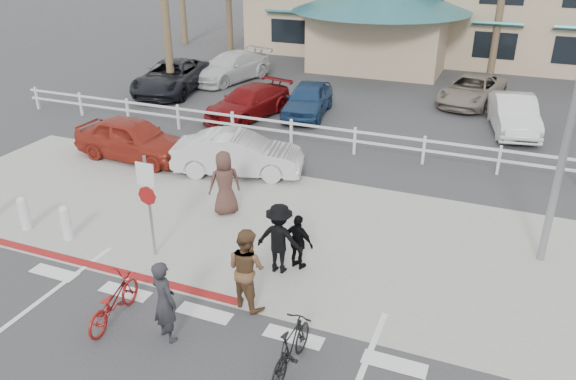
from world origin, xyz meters
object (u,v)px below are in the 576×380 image
at_px(bike_black, 291,347).
at_px(car_red_compact, 133,139).
at_px(car_white_sedan, 238,154).
at_px(sign_post, 149,201).
at_px(bike_red, 113,301).

xyz_separation_m(bike_black, car_red_compact, (-8.83, 7.50, 0.23)).
relative_size(bike_black, car_white_sedan, 0.39).
bearing_deg(sign_post, car_white_sedan, 93.53).
xyz_separation_m(bike_red, car_white_sedan, (-1.03, 7.69, 0.23)).
xyz_separation_m(sign_post, bike_black, (4.57, -2.41, -0.96)).
height_order(sign_post, bike_red, sign_post).
relative_size(sign_post, car_red_compact, 0.69).
distance_m(sign_post, bike_black, 5.26).
distance_m(bike_red, bike_black, 3.87).
distance_m(sign_post, car_red_compact, 6.67).
height_order(car_white_sedan, car_red_compact, car_red_compact).
relative_size(sign_post, bike_black, 1.77).
height_order(bike_red, bike_black, bike_black).
bearing_deg(car_red_compact, car_white_sedan, -84.44).
xyz_separation_m(bike_red, car_red_compact, (-4.96, 7.53, 0.26)).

